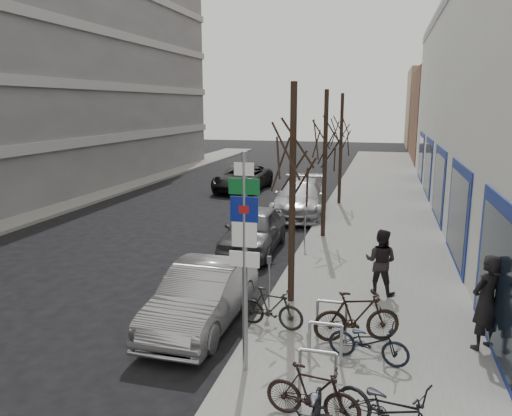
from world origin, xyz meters
The scene contains 25 objects.
ground centered at (0.00, 0.00, 0.00)m, with size 120.00×120.00×0.00m, color black.
sidewalk_east centered at (4.50, 10.00, 0.07)m, with size 5.00×70.00×0.15m, color slate.
sidewalk_west centered at (-11.00, 10.00, 0.07)m, with size 3.00×70.00×0.15m, color slate.
brick_building_far centered at (13.00, 40.00, 4.00)m, with size 12.00×14.00×8.00m, color brown.
tan_building_far centered at (13.50, 55.00, 4.50)m, with size 13.00×12.00×9.00m, color #937A5B.
highway_sign_pole centered at (2.40, -0.01, 2.46)m, with size 0.55×0.10×4.20m.
bike_rack centered at (3.80, 0.60, 0.66)m, with size 0.66×2.26×0.83m.
tree_near centered at (2.60, 3.50, 4.10)m, with size 1.80×1.80×5.50m.
tree_mid centered at (2.60, 10.00, 4.10)m, with size 1.80×1.80×5.50m.
tree_far centered at (2.60, 16.50, 4.10)m, with size 1.80×1.80×5.50m.
meter_front centered at (2.15, 3.00, 0.92)m, with size 0.10×0.08×1.27m.
meter_mid centered at (2.15, 8.50, 0.92)m, with size 0.10×0.08×1.27m.
meter_back centered at (2.15, 14.00, 0.92)m, with size 0.10×0.08×1.27m.
bike_near_left centered at (3.93, -1.89, 0.70)m, with size 0.54×1.79×1.10m, color black.
bike_near_right centered at (3.82, -1.20, 0.62)m, with size 0.46×1.54×0.93m, color black.
bike_mid_curb centered at (4.59, 0.89, 0.62)m, with size 0.47×1.55×0.95m, color black.
bike_mid_inner centered at (2.46, 1.88, 0.61)m, with size 0.45×1.51×0.92m, color black.
bike_far_curb centered at (4.97, -1.32, 0.69)m, with size 0.53×1.76×1.07m, color black.
bike_far_inner centered at (4.32, 1.67, 0.70)m, with size 0.54×1.82×1.11m, color black.
parked_car_front centered at (0.84, 1.92, 0.71)m, with size 1.50×4.29×1.41m, color #949398.
parked_car_mid centered at (0.46, 7.94, 0.75)m, with size 1.76×4.37×1.49m, color #55555A.
parked_car_back centered at (1.04, 13.98, 0.80)m, with size 2.24×5.51×1.60m, color #ACADB2.
lane_car centered at (-3.30, 19.68, 0.74)m, with size 2.46×5.34×1.48m, color black.
pedestrian_near centered at (6.80, 2.01, 1.13)m, with size 0.72×0.47×1.96m, color black.
pedestrian_far centered at (4.74, 4.58, 1.02)m, with size 0.64×0.43×1.73m, color black.
Camera 1 is at (4.71, -8.13, 4.98)m, focal length 35.00 mm.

